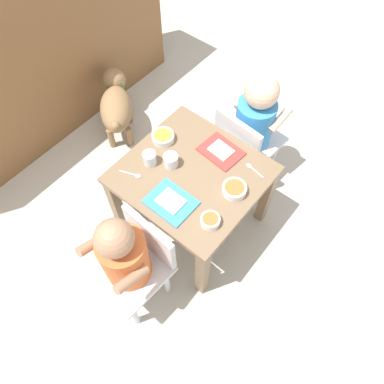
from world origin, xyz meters
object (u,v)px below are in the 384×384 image
(seated_child_right, at_px, (254,120))
(veggie_bowl_far, at_px, (163,137))
(cereal_bowl_right_side, at_px, (234,189))
(spoon_by_left_tray, at_px, (253,169))
(food_tray_right, at_px, (221,151))
(cereal_bowl_left_side, at_px, (210,221))
(food_tray_left, at_px, (171,202))
(seated_child_left, at_px, (126,256))
(water_cup_left, at_px, (171,161))
(dog, at_px, (116,104))
(water_cup_right, at_px, (150,159))
(spoon_by_right_tray, at_px, (132,174))
(dining_table, at_px, (192,183))

(seated_child_right, xyz_separation_m, veggie_bowl_far, (-0.38, 0.24, 0.04))
(cereal_bowl_right_side, height_order, spoon_by_left_tray, cereal_bowl_right_side)
(food_tray_right, distance_m, cereal_bowl_left_side, 0.36)
(cereal_bowl_right_side, bearing_deg, cereal_bowl_left_side, -176.02)
(veggie_bowl_far, bearing_deg, food_tray_left, -133.05)
(seated_child_left, height_order, seated_child_right, same)
(spoon_by_left_tray, bearing_deg, cereal_bowl_right_side, -179.09)
(seated_child_left, xyz_separation_m, water_cup_left, (0.42, 0.14, 0.06))
(seated_child_right, distance_m, veggie_bowl_far, 0.45)
(dog, height_order, cereal_bowl_right_side, cereal_bowl_right_side)
(water_cup_right, xyz_separation_m, cereal_bowl_right_side, (0.11, -0.37, -0.01))
(seated_child_left, height_order, food_tray_left, seated_child_left)
(dog, relative_size, spoon_by_right_tray, 4.01)
(cereal_bowl_right_side, bearing_deg, food_tray_left, 140.69)
(seated_child_left, distance_m, spoon_by_left_tray, 0.64)
(food_tray_right, bearing_deg, dining_table, 170.74)
(cereal_bowl_right_side, bearing_deg, dog, 78.68)
(water_cup_left, xyz_separation_m, cereal_bowl_left_side, (-0.12, -0.30, -0.00))
(seated_child_left, relative_size, dog, 1.70)
(seated_child_right, distance_m, water_cup_right, 0.55)
(dog, xyz_separation_m, veggie_bowl_far, (-0.16, -0.53, 0.25))
(dining_table, relative_size, cereal_bowl_right_side, 5.73)
(food_tray_right, xyz_separation_m, spoon_by_right_tray, (-0.34, 0.22, -0.00))
(food_tray_right, relative_size, veggie_bowl_far, 1.89)
(cereal_bowl_left_side, bearing_deg, water_cup_left, 68.75)
(dog, relative_size, spoon_by_left_tray, 3.92)
(seated_child_right, bearing_deg, dining_table, 176.97)
(water_cup_left, height_order, spoon_by_right_tray, water_cup_left)
(dog, height_order, spoon_by_right_tray, spoon_by_right_tray)
(veggie_bowl_far, xyz_separation_m, spoon_by_right_tray, (-0.23, -0.03, -0.01))
(cereal_bowl_left_side, height_order, spoon_by_left_tray, cereal_bowl_left_side)
(dog, bearing_deg, food_tray_left, -116.82)
(food_tray_left, distance_m, cereal_bowl_right_side, 0.26)
(water_cup_left, height_order, spoon_by_left_tray, water_cup_left)
(cereal_bowl_left_side, bearing_deg, water_cup_right, 79.85)
(seated_child_right, relative_size, food_tray_right, 3.49)
(spoon_by_right_tray, bearing_deg, water_cup_right, -7.90)
(food_tray_left, bearing_deg, cereal_bowl_right_side, -39.31)
(dining_table, bearing_deg, spoon_by_left_tray, -46.99)
(dining_table, height_order, water_cup_right, water_cup_right)
(cereal_bowl_right_side, bearing_deg, spoon_by_right_tray, 118.02)
(cereal_bowl_right_side, distance_m, cereal_bowl_left_side, 0.18)
(food_tray_left, bearing_deg, spoon_by_right_tray, 90.02)
(seated_child_right, xyz_separation_m, dog, (-0.22, 0.77, -0.21))
(spoon_by_left_tray, bearing_deg, food_tray_left, 154.65)
(seated_child_right, height_order, water_cup_left, seated_child_right)
(food_tray_left, xyz_separation_m, water_cup_right, (0.10, 0.20, 0.02))
(dining_table, relative_size, water_cup_left, 9.09)
(dog, distance_m, spoon_by_right_tray, 0.72)
(dining_table, bearing_deg, food_tray_left, -170.74)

